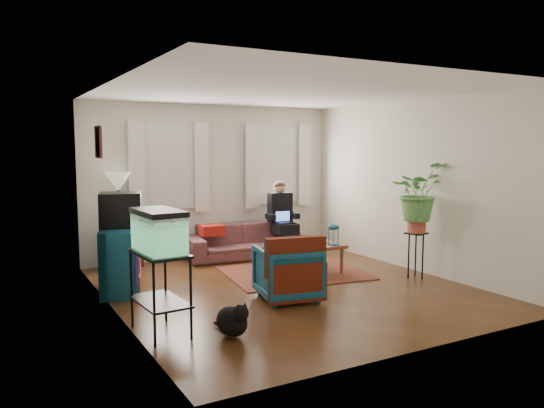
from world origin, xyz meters
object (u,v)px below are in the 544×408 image
dresser (120,260)px  coffee_table (307,260)px  sofa (244,235)px  armchair (288,270)px  side_table (120,242)px  plant_stand (416,255)px  aquarium_stand (160,293)px

dresser → coffee_table: dresser is taller
dresser → coffee_table: size_ratio=0.88×
dresser → coffee_table: bearing=7.0°
sofa → armchair: 2.58m
side_table → dresser: (-0.34, -1.50, 0.03)m
sofa → coffee_table: bearing=-73.8°
sofa → plant_stand: bearing=-51.5°
side_table → coffee_table: (2.29, -1.91, -0.17)m
side_table → sofa: bearing=-9.7°
side_table → plant_stand: side_table is taller
dresser → aquarium_stand: (-0.01, -1.77, -0.00)m
aquarium_stand → armchair: 1.80m
sofa → side_table: bearing=176.6°
dresser → aquarium_stand: size_ratio=1.12×
sofa → dresser: size_ratio=2.10×
armchair → plant_stand: bearing=-168.7°
dresser → armchair: (1.74, -1.36, -0.05)m
coffee_table → aquarium_stand: bearing=-153.6°
side_table → armchair: bearing=-63.9°
dresser → armchair: dresser is taller
aquarium_stand → coffee_table: size_ratio=0.78×
sofa → coffee_table: size_ratio=1.84×
sofa → coffee_table: sofa is taller
armchair → plant_stand: (2.17, 0.04, -0.04)m
sofa → dresser: 2.62m
side_table → coffee_table: size_ratio=0.73×
coffee_table → sofa: bearing=99.1°
side_table → plant_stand: 4.55m
dresser → coffee_table: (2.63, -0.42, -0.20)m
armchair → plant_stand: 2.17m
side_table → plant_stand: (3.57, -2.82, -0.06)m
armchair → aquarium_stand: bearing=23.8°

